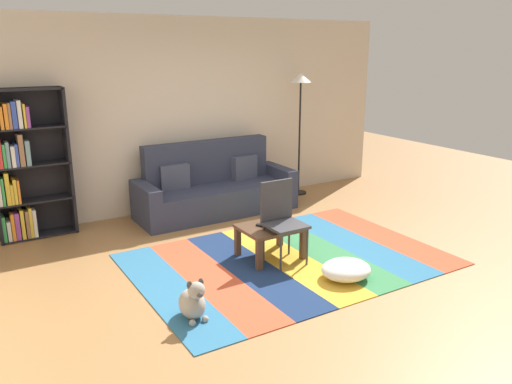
{
  "coord_description": "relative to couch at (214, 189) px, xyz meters",
  "views": [
    {
      "loc": [
        -2.95,
        -4.27,
        2.29
      ],
      "look_at": [
        0.02,
        0.65,
        0.65
      ],
      "focal_mm": 35.89,
      "sensor_mm": 36.0,
      "label": 1
    }
  ],
  "objects": [
    {
      "name": "folding_chair",
      "position": [
        -0.16,
        -1.94,
        0.2
      ],
      "size": [
        0.4,
        0.4,
        0.9
      ],
      "rotation": [
        0.0,
        0.0,
        -0.45
      ],
      "color": "#38383D",
      "rests_on": "ground_plane"
    },
    {
      "name": "bookshelf",
      "position": [
        -2.43,
        0.28,
        0.57
      ],
      "size": [
        0.9,
        0.28,
        1.83
      ],
      "color": "black",
      "rests_on": "ground_plane"
    },
    {
      "name": "rug",
      "position": [
        -0.08,
        -1.97,
        -0.33
      ],
      "size": [
        3.35,
        2.32,
        0.01
      ],
      "color": "teal",
      "rests_on": "ground_plane"
    },
    {
      "name": "pouf",
      "position": [
        0.15,
        -2.67,
        -0.23
      ],
      "size": [
        0.52,
        0.47,
        0.19
      ],
      "primitive_type": "ellipsoid",
      "color": "white",
      "rests_on": "rug"
    },
    {
      "name": "standing_lamp",
      "position": [
        1.59,
        0.17,
        1.25
      ],
      "size": [
        0.32,
        0.32,
        1.91
      ],
      "color": "black",
      "rests_on": "ground_plane"
    },
    {
      "name": "dog",
      "position": [
        -1.51,
        -2.59,
        -0.18
      ],
      "size": [
        0.22,
        0.35,
        0.4
      ],
      "color": "#9E998E",
      "rests_on": "ground_plane"
    },
    {
      "name": "tv_remote",
      "position": [
        -0.3,
        -1.77,
        0.05
      ],
      "size": [
        0.11,
        0.15,
        0.02
      ],
      "primitive_type": "cube",
      "rotation": [
        0.0,
        0.0,
        0.47
      ],
      "color": "black",
      "rests_on": "coffee_table"
    },
    {
      "name": "coffee_table",
      "position": [
        -0.21,
        -1.8,
        -0.03
      ],
      "size": [
        0.65,
        0.54,
        0.36
      ],
      "color": "#513826",
      "rests_on": "rug"
    },
    {
      "name": "back_wall",
      "position": [
        -0.16,
        0.53,
        1.01
      ],
      "size": [
        6.8,
        0.1,
        2.7
      ],
      "primitive_type": "cube",
      "color": "beige",
      "rests_on": "ground_plane"
    },
    {
      "name": "ground_plane",
      "position": [
        -0.16,
        -2.02,
        -0.34
      ],
      "size": [
        14.0,
        14.0,
        0.0
      ],
      "primitive_type": "plane",
      "color": "#9E7042"
    },
    {
      "name": "couch",
      "position": [
        0.0,
        0.0,
        0.0
      ],
      "size": [
        2.26,
        0.8,
        1.0
      ],
      "color": "#2D3347",
      "rests_on": "ground_plane"
    }
  ]
}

